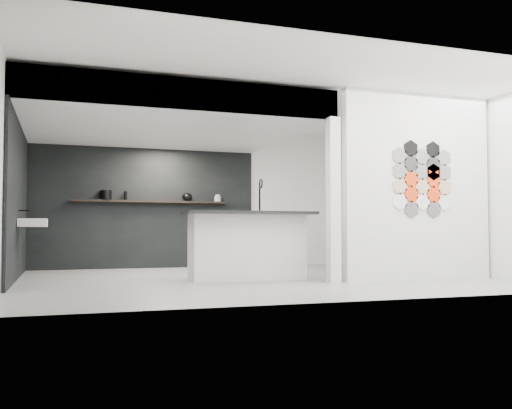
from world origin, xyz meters
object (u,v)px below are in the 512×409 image
object	(u,v)px
glass_vase	(218,198)
stockpot	(106,195)
glass_bowl	(218,199)
wall_basin	(33,223)
kettle	(187,197)
bottle_dark	(126,196)
kitchen_island	(247,245)
utensil_cup	(108,197)
partition_panel	(418,186)

from	to	relation	value
glass_vase	stockpot	bearing A→B (deg)	180.00
glass_bowl	glass_vase	size ratio (longest dim) A/B	0.99
stockpot	glass_bowl	distance (m)	2.20
wall_basin	kettle	world-z (taller)	kettle
wall_basin	bottle_dark	xyz separation A→B (m)	(1.56, 2.07, 0.55)
kitchen_island	stockpot	size ratio (longest dim) A/B	8.96
kitchen_island	glass_vase	world-z (taller)	kitchen_island
kettle	utensil_cup	bearing A→B (deg)	172.93
partition_panel	glass_vase	distance (m)	4.39
wall_basin	utensil_cup	distance (m)	2.46
glass_bowl	utensil_cup	xyz separation A→B (m)	(-2.15, 0.00, 0.00)
kitchen_island	glass_bowl	xyz separation A→B (m)	(0.35, 3.02, 0.85)
wall_basin	glass_bowl	xyz separation A→B (m)	(3.39, 2.07, 0.52)
kitchen_island	glass_vase	distance (m)	3.16
kitchen_island	bottle_dark	xyz separation A→B (m)	(-1.48, 3.02, 0.88)
kitchen_island	utensil_cup	bearing A→B (deg)	123.88
utensil_cup	stockpot	bearing A→B (deg)	180.00
kitchen_island	glass_bowl	size ratio (longest dim) A/B	14.09
kitchen_island	stockpot	distance (m)	3.65
glass_bowl	utensil_cup	size ratio (longest dim) A/B	1.39
partition_panel	stockpot	size ratio (longest dim) A/B	12.80
wall_basin	glass_vase	size ratio (longest dim) A/B	4.28
bottle_dark	kettle	bearing A→B (deg)	0.00
partition_panel	glass_vase	world-z (taller)	partition_panel
kettle	bottle_dark	bearing A→B (deg)	172.93
kitchen_island	kettle	bearing A→B (deg)	98.29
kettle	glass_bowl	distance (m)	0.63
bottle_dark	utensil_cup	bearing A→B (deg)	180.00
wall_basin	kettle	size ratio (longest dim) A/B	3.08
glass_bowl	partition_panel	bearing A→B (deg)	-61.77
glass_vase	bottle_dark	world-z (taller)	bottle_dark
glass_bowl	wall_basin	bearing A→B (deg)	-148.65
wall_basin	utensil_cup	world-z (taller)	utensil_cup
stockpot	glass_vase	distance (m)	2.20
wall_basin	kitchen_island	distance (m)	3.21
partition_panel	stockpot	bearing A→B (deg)	137.88
partition_panel	bottle_dark	bearing A→B (deg)	135.30
wall_basin	kettle	bearing A→B (deg)	36.78
partition_panel	bottle_dark	distance (m)	5.50
kettle	glass_bowl	xyz separation A→B (m)	(0.63, 0.00, -0.03)
wall_basin	kettle	xyz separation A→B (m)	(2.76, 2.07, 0.55)
wall_basin	partition_panel	bearing A→B (deg)	-18.23
wall_basin	glass_bowl	world-z (taller)	glass_bowl
partition_panel	glass_bowl	xyz separation A→B (m)	(-2.08, 3.87, -0.03)
stockpot	glass_bowl	size ratio (longest dim) A/B	1.57
wall_basin	stockpot	xyz separation A→B (m)	(1.19, 2.07, 0.56)
kettle	wall_basin	bearing A→B (deg)	-150.29
kettle	glass_vase	distance (m)	0.63
kettle	glass_vase	bearing A→B (deg)	-7.07
partition_panel	glass_bowl	distance (m)	4.39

